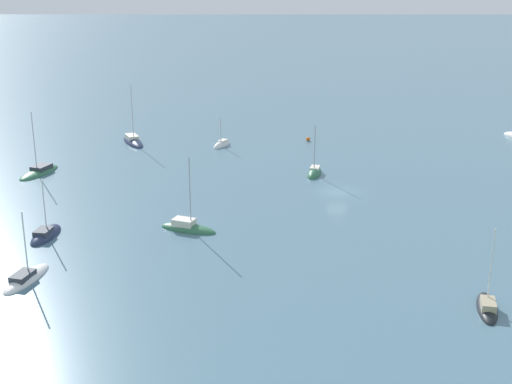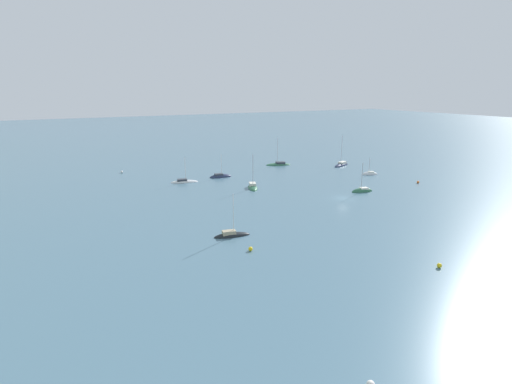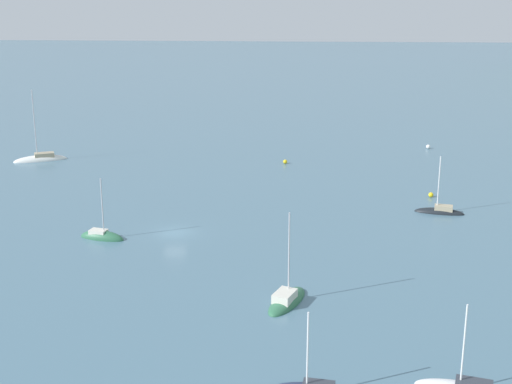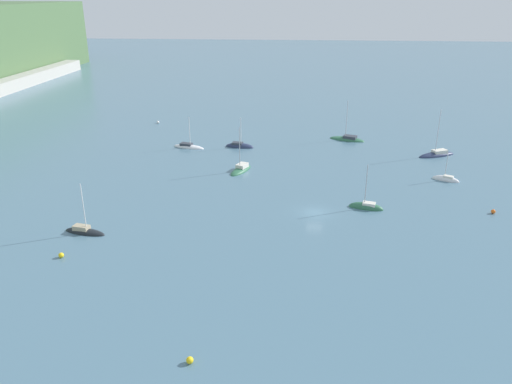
% 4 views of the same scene
% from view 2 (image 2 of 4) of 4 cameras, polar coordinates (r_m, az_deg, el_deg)
% --- Properties ---
extents(ground_plane, '(600.00, 600.00, 0.00)m').
position_cam_2_polar(ground_plane, '(93.47, 12.35, -0.89)').
color(ground_plane, slate).
extents(sailboat_0, '(2.96, 6.49, 8.10)m').
position_cam_2_polar(sailboat_0, '(68.46, -3.51, -6.23)').
color(sailboat_0, black).
rests_on(sailboat_0, ground_plane).
extents(sailboat_1, '(5.37, 8.60, 9.75)m').
position_cam_2_polar(sailboat_1, '(131.21, 3.25, 3.91)').
color(sailboat_1, '#2D6647').
rests_on(sailboat_1, ground_plane).
extents(sailboat_2, '(7.20, 4.66, 9.30)m').
position_cam_2_polar(sailboat_2, '(100.68, -0.47, 0.65)').
color(sailboat_2, '#2D6647').
rests_on(sailboat_2, ground_plane).
extents(sailboat_3, '(3.03, 5.71, 8.18)m').
position_cam_2_polar(sailboat_3, '(100.48, 14.92, 0.08)').
color(sailboat_3, '#2D6647').
rests_on(sailboat_3, ground_plane).
extents(sailboat_4, '(3.89, 7.47, 7.46)m').
position_cam_2_polar(sailboat_4, '(108.48, -10.21, 1.41)').
color(sailboat_4, silver).
rests_on(sailboat_4, ground_plane).
extents(sailboat_5, '(5.74, 8.71, 10.59)m').
position_cam_2_polar(sailboat_5, '(133.12, 12.11, 3.77)').
color(sailboat_5, '#232D4C').
rests_on(sailboat_5, ground_plane).
extents(sailboat_7, '(3.46, 4.90, 5.70)m').
position_cam_2_polar(sailboat_7, '(121.06, 15.92, 2.44)').
color(sailboat_7, silver).
rests_on(sailboat_7, ground_plane).
extents(sailboat_8, '(3.12, 6.54, 7.46)m').
position_cam_2_polar(sailboat_8, '(113.48, -5.10, 2.16)').
color(sailboat_8, '#232D4C').
rests_on(sailboat_8, ground_plane).
extents(mooring_buoy_0, '(0.73, 0.73, 0.73)m').
position_cam_2_polar(mooring_buoy_0, '(124.94, -18.63, 2.74)').
color(mooring_buoy_0, white).
rests_on(mooring_buoy_0, ground_plane).
extents(mooring_buoy_1, '(0.68, 0.68, 0.68)m').
position_cam_2_polar(mooring_buoy_1, '(62.47, 24.72, -9.51)').
color(mooring_buoy_1, yellow).
rests_on(mooring_buoy_1, ground_plane).
extents(mooring_buoy_2, '(0.68, 0.68, 0.68)m').
position_cam_2_polar(mooring_buoy_2, '(62.38, -0.79, -8.12)').
color(mooring_buoy_2, yellow).
rests_on(mooring_buoy_2, ground_plane).
extents(mooring_buoy_4, '(0.67, 0.67, 0.67)m').
position_cam_2_polar(mooring_buoy_4, '(114.02, 22.14, 1.33)').
color(mooring_buoy_4, orange).
rests_on(mooring_buoy_4, ground_plane).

